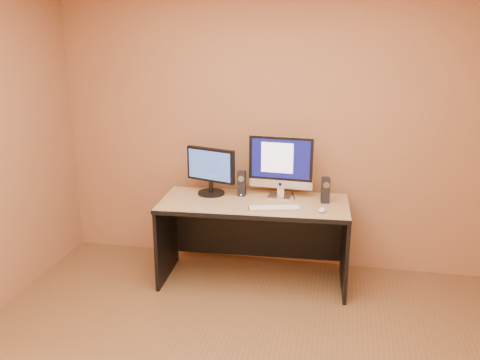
# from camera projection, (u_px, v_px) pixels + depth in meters

# --- Properties ---
(walls) EXTENTS (4.00, 4.00, 2.60)m
(walls) POSITION_uv_depth(u_px,v_px,m) (223.00, 192.00, 2.67)
(walls) COLOR #9D603F
(walls) RESTS_ON ground
(desk) EXTENTS (1.62, 0.78, 0.73)m
(desk) POSITION_uv_depth(u_px,v_px,m) (253.00, 242.00, 4.38)
(desk) COLOR tan
(desk) RESTS_ON ground
(imac) EXTENTS (0.58, 0.24, 0.54)m
(imac) POSITION_uv_depth(u_px,v_px,m) (280.00, 166.00, 4.35)
(imac) COLOR silver
(imac) RESTS_ON desk
(second_monitor) EXTENTS (0.52, 0.37, 0.42)m
(second_monitor) POSITION_uv_depth(u_px,v_px,m) (211.00, 171.00, 4.44)
(second_monitor) COLOR black
(second_monitor) RESTS_ON desk
(speaker_left) EXTENTS (0.07, 0.07, 0.22)m
(speaker_left) POSITION_uv_depth(u_px,v_px,m) (242.00, 184.00, 4.42)
(speaker_left) COLOR black
(speaker_left) RESTS_ON desk
(speaker_right) EXTENTS (0.08, 0.08, 0.22)m
(speaker_right) POSITION_uv_depth(u_px,v_px,m) (325.00, 190.00, 4.24)
(speaker_right) COLOR black
(speaker_right) RESTS_ON desk
(keyboard) EXTENTS (0.44, 0.22, 0.02)m
(keyboard) POSITION_uv_depth(u_px,v_px,m) (274.00, 208.00, 4.11)
(keyboard) COLOR silver
(keyboard) RESTS_ON desk
(mouse) EXTENTS (0.07, 0.11, 0.04)m
(mouse) POSITION_uv_depth(u_px,v_px,m) (322.00, 210.00, 4.04)
(mouse) COLOR silver
(mouse) RESTS_ON desk
(cable_a) EXTENTS (0.05, 0.21, 0.01)m
(cable_a) POSITION_uv_depth(u_px,v_px,m) (293.00, 195.00, 4.45)
(cable_a) COLOR black
(cable_a) RESTS_ON desk
(cable_b) EXTENTS (0.07, 0.17, 0.01)m
(cable_b) POSITION_uv_depth(u_px,v_px,m) (279.00, 193.00, 4.52)
(cable_b) COLOR black
(cable_b) RESTS_ON desk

